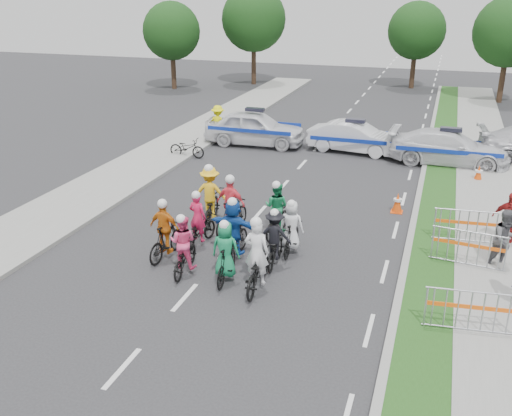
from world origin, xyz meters
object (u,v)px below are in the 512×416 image
(rider_9, at_px, (231,211))
(tree_4, at_px, (417,31))
(spectator_1, at_px, (505,240))
(rider_0, at_px, (257,265))
(rider_4, at_px, (275,242))
(parked_bike, at_px, (187,148))
(barrier_1, at_px, (468,250))
(tree_1, at_px, (510,32))
(rider_10, at_px, (211,200))
(rider_7, at_px, (292,232))
(rider_6, at_px, (198,227))
(tree_3, at_px, (254,19))
(cone_1, at_px, (478,174))
(cone_0, at_px, (397,203))
(rider_2, at_px, (184,251))
(rider_1, at_px, (226,257))
(rider_5, at_px, (234,233))
(police_car_1, at_px, (354,137))
(spectator_2, at_px, (509,219))
(barrier_0, at_px, (470,313))
(rider_8, at_px, (277,215))
(police_car_2, at_px, (449,148))
(barrier_2, at_px, (467,228))
(marshal_hiviz, at_px, (218,123))
(police_car_0, at_px, (255,128))
(tree_0, at_px, (171,31))

(rider_9, height_order, tree_4, tree_4)
(spectator_1, bearing_deg, rider_0, 176.09)
(rider_4, xyz_separation_m, parked_bike, (-6.85, 8.96, -0.22))
(barrier_1, relative_size, tree_1, 0.29)
(rider_10, relative_size, barrier_1, 1.04)
(rider_10, bearing_deg, rider_7, 144.43)
(rider_6, relative_size, spectator_1, 1.04)
(rider_6, xyz_separation_m, tree_3, (-8.09, 29.04, 4.30))
(spectator_1, bearing_deg, cone_1, 61.63)
(cone_0, bearing_deg, spectator_1, -47.36)
(barrier_1, distance_m, cone_1, 8.04)
(tree_4, bearing_deg, rider_6, -97.18)
(rider_9, bearing_deg, tree_1, -99.19)
(rider_2, height_order, rider_9, rider_9)
(rider_1, xyz_separation_m, rider_2, (-1.25, 0.08, -0.04))
(tree_1, bearing_deg, rider_9, -109.79)
(rider_5, height_order, police_car_1, rider_5)
(spectator_1, bearing_deg, rider_4, 164.25)
(rider_0, bearing_deg, rider_2, -9.26)
(rider_7, bearing_deg, tree_4, -92.47)
(rider_10, relative_size, spectator_2, 1.22)
(rider_9, bearing_deg, cone_0, -133.50)
(tree_1, bearing_deg, barrier_0, -94.46)
(rider_0, xyz_separation_m, rider_8, (-0.50, 3.42, 0.01))
(cone_1, bearing_deg, rider_1, -121.28)
(rider_0, distance_m, rider_5, 1.88)
(police_car_1, bearing_deg, spectator_2, -138.03)
(rider_10, xyz_separation_m, cone_0, (5.74, 2.86, -0.43))
(rider_4, height_order, rider_10, rider_10)
(rider_9, bearing_deg, police_car_2, -111.80)
(rider_10, relative_size, barrier_2, 1.04)
(marshal_hiviz, height_order, tree_1, tree_1)
(rider_7, relative_size, tree_1, 0.25)
(rider_2, distance_m, barrier_1, 7.75)
(barrier_0, bearing_deg, police_car_0, 124.78)
(police_car_0, distance_m, barrier_2, 13.24)
(cone_0, height_order, tree_1, tree_1)
(barrier_0, distance_m, tree_4, 33.88)
(rider_0, height_order, tree_0, tree_0)
(rider_1, height_order, rider_2, rider_1)
(police_car_2, bearing_deg, police_car_0, 89.88)
(rider_9, height_order, spectator_2, rider_9)
(spectator_1, distance_m, barrier_0, 3.79)
(rider_8, distance_m, tree_4, 29.82)
(tree_1, relative_size, tree_4, 1.08)
(police_car_2, bearing_deg, rider_8, 155.59)
(police_car_1, relative_size, spectator_1, 2.46)
(rider_4, relative_size, tree_4, 0.27)
(tree_3, bearing_deg, rider_2, -74.69)
(rider_4, bearing_deg, barrier_2, -152.75)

